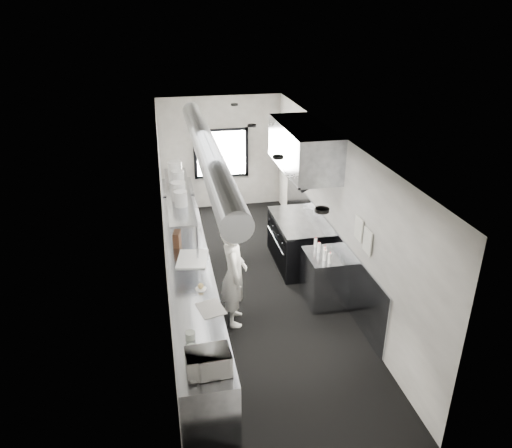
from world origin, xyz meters
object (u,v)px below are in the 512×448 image
plate_stack_a (181,199)px  squeeze_bottle_c (325,251)px  plate_stack_d (175,172)px  squeeze_bottle_e (316,243)px  deli_tub_b (190,335)px  squeeze_bottle_d (319,248)px  prep_counter (191,286)px  plate_stack_b (178,191)px  microwave (208,362)px  range (296,242)px  plate_stack_c (178,180)px  far_work_table (179,204)px  squeeze_bottle_b (325,255)px  bottle_station (324,278)px  deli_tub_a (192,350)px  squeeze_bottle_a (330,258)px  line_cook (234,274)px  small_plate (201,289)px  cutting_board (192,259)px  knife_block (177,239)px  pass_shelf (179,194)px  exhaust_hood (303,148)px

plate_stack_a → squeeze_bottle_c: 2.64m
plate_stack_d → squeeze_bottle_e: 3.13m
deli_tub_b → squeeze_bottle_d: 3.03m
plate_stack_d → squeeze_bottle_c: (2.33, -2.33, -0.79)m
prep_counter → squeeze_bottle_c: size_ratio=35.89×
plate_stack_b → squeeze_bottle_e: plate_stack_b is taller
microwave → squeeze_bottle_c: bearing=44.8°
prep_counter → range: range is taller
microwave → plate_stack_d: bearing=88.4°
range → plate_stack_c: bearing=165.9°
deli_tub_b → squeeze_bottle_c: (2.40, 1.78, 0.04)m
far_work_table → microwave: size_ratio=2.51×
squeeze_bottle_b → squeeze_bottle_d: bearing=91.1°
bottle_station → deli_tub_a: size_ratio=5.90×
far_work_table → squeeze_bottle_a: 4.78m
line_cook → squeeze_bottle_d: bearing=-68.7°
small_plate → squeeze_bottle_d: (2.10, 0.79, 0.08)m
plate_stack_c → plate_stack_a: bearing=-90.5°
cutting_board → plate_stack_b: plate_stack_b is taller
knife_block → plate_stack_a: plate_stack_a is taller
range → squeeze_bottle_b: (0.03, -1.57, 0.53)m
pass_shelf → range: size_ratio=1.88×
cutting_board → squeeze_bottle_e: (2.15, 0.03, 0.07)m
plate_stack_b → squeeze_bottle_a: bearing=-34.8°
exhaust_hood → prep_counter: 3.20m
exhaust_hood → knife_block: exhaust_hood is taller
exhaust_hood → range: (-0.06, 0.00, -1.92)m
range → microwave: size_ratio=3.35×
plate_stack_b → squeeze_bottle_b: size_ratio=1.75×
deli_tub_b → plate_stack_b: 3.23m
deli_tub_b → squeeze_bottle_e: bearing=42.1°
prep_counter → far_work_table: same height
small_plate → plate_stack_d: plate_stack_d is taller
squeeze_bottle_d → squeeze_bottle_e: 0.20m
far_work_table → small_plate: bearing=-88.6°
knife_block → plate_stack_d: 1.64m
pass_shelf → squeeze_bottle_b: size_ratio=15.53×
line_cook → small_plate: line_cook is taller
microwave → squeeze_bottle_a: size_ratio=2.60×
exhaust_hood → plate_stack_b: (-2.31, -0.07, -0.65)m
bottle_station → microwave: 3.40m
squeeze_bottle_d → far_work_table: bearing=120.4°
knife_block → squeeze_bottle_c: bearing=-7.7°
plate_stack_d → squeeze_bottle_a: (2.33, -2.59, -0.78)m
line_cook → deli_tub_a: (-0.80, -1.81, 0.07)m
range → line_cook: line_cook is taller
far_work_table → plate_stack_b: size_ratio=3.56×
cutting_board → plate_stack_c: size_ratio=1.91×
exhaust_hood → cutting_board: exhaust_hood is taller
deli_tub_a → pass_shelf: bearing=88.6°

